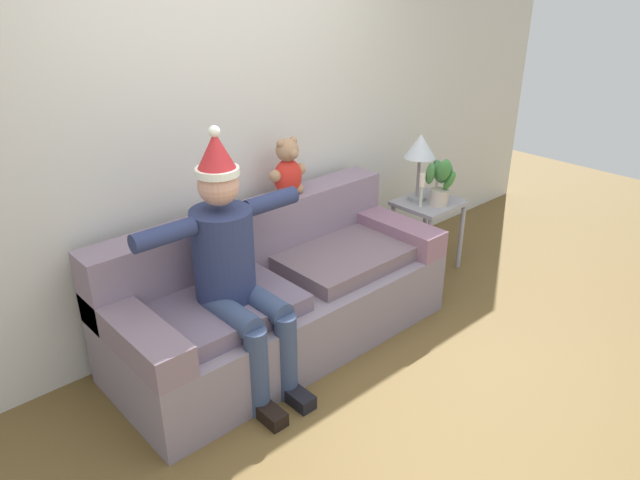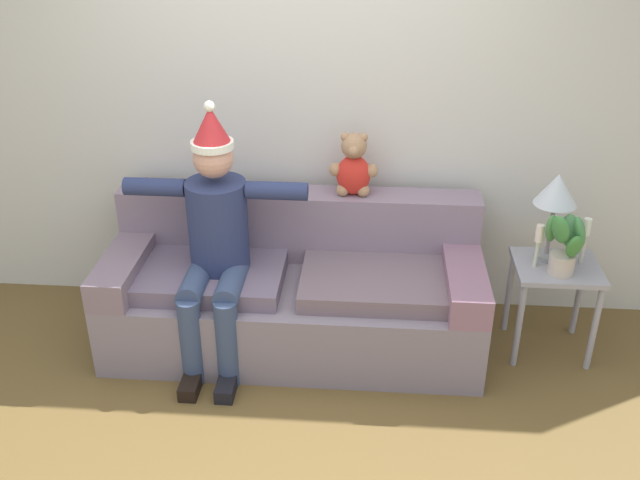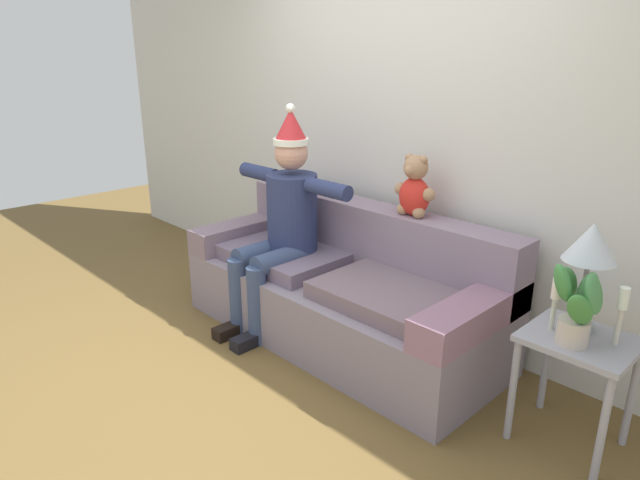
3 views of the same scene
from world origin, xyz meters
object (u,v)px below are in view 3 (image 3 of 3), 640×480
object	(u,v)px
teddy_bear	(414,189)
candle_short	(622,308)
person_seated	(282,219)
table_lamp	(591,247)
couch	(344,289)
side_table	(578,357)
candle_tall	(556,297)
potted_plant	(576,305)

from	to	relation	value
teddy_bear	candle_short	bearing A→B (deg)	-9.92
person_seated	table_lamp	world-z (taller)	person_seated
couch	side_table	bearing A→B (deg)	-0.21
couch	person_seated	bearing A→B (deg)	-158.19
teddy_bear	side_table	size ratio (longest dim) A/B	0.67
table_lamp	candle_short	xyz separation A→B (m)	(0.18, -0.04, -0.23)
candle_tall	candle_short	size ratio (longest dim) A/B	0.93
side_table	table_lamp	bearing A→B (deg)	121.03
teddy_bear	side_table	world-z (taller)	teddy_bear
couch	teddy_bear	distance (m)	0.81
potted_plant	person_seated	bearing A→B (deg)	-178.11
person_seated	table_lamp	size ratio (longest dim) A/B	2.88
couch	table_lamp	world-z (taller)	table_lamp
person_seated	side_table	world-z (taller)	person_seated
couch	potted_plant	world-z (taller)	potted_plant
couch	teddy_bear	size ratio (longest dim) A/B	5.70
person_seated	teddy_bear	world-z (taller)	person_seated
table_lamp	potted_plant	world-z (taller)	table_lamp
teddy_bear	candle_tall	distance (m)	1.12
table_lamp	potted_plant	size ratio (longest dim) A/B	1.32
side_table	candle_tall	distance (m)	0.30
couch	potted_plant	size ratio (longest dim) A/B	5.49
side_table	table_lamp	distance (m)	0.52
candle_short	teddy_bear	bearing A→B (deg)	170.08
teddy_bear	couch	bearing A→B (deg)	-141.14
person_seated	candle_short	distance (m)	2.07
teddy_bear	candle_short	world-z (taller)	teddy_bear
candle_tall	candle_short	distance (m)	0.27
teddy_bear	candle_tall	bearing A→B (deg)	-15.49
table_lamp	candle_tall	distance (m)	0.27
table_lamp	candle_tall	xyz separation A→B (m)	(-0.08, -0.10, -0.24)
person_seated	table_lamp	bearing A→B (deg)	7.49
couch	side_table	xyz separation A→B (m)	(1.51, -0.01, 0.13)
side_table	candle_short	xyz separation A→B (m)	(0.13, 0.04, 0.29)
side_table	candle_short	size ratio (longest dim) A/B	2.05
potted_plant	candle_short	world-z (taller)	potted_plant
couch	table_lamp	size ratio (longest dim) A/B	4.17
couch	teddy_bear	world-z (taller)	teddy_bear
candle_tall	candle_short	world-z (taller)	candle_short
person_seated	teddy_bear	size ratio (longest dim) A/B	3.94
person_seated	teddy_bear	xyz separation A→B (m)	(0.75, 0.43, 0.27)
teddy_bear	table_lamp	xyz separation A→B (m)	(1.13, -0.19, -0.05)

